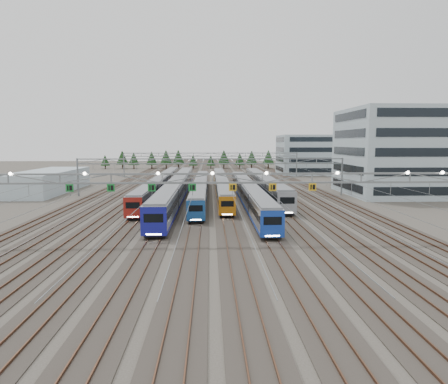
{
  "coord_description": "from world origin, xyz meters",
  "views": [
    {
      "loc": [
        -0.26,
        -44.29,
        11.31
      ],
      "look_at": [
        1.91,
        18.03,
        3.5
      ],
      "focal_mm": 32.0,
      "sensor_mm": 36.0,
      "label": 1
    }
  ],
  "objects_px": {
    "train_d": "(221,184)",
    "train_e": "(249,193)",
    "train_b": "(178,188)",
    "gantry_far": "(211,157)",
    "gantry_near": "(212,180)",
    "train_f": "(264,185)",
    "depot_bldg_north": "(310,155)",
    "train_a": "(161,184)",
    "depot_bldg_south": "(389,152)",
    "depot_bldg_mid": "(373,165)",
    "train_c": "(200,189)",
    "gantry_mid": "(211,166)",
    "west_shed": "(48,181)"
  },
  "relations": [
    {
      "from": "train_d",
      "to": "gantry_far",
      "type": "distance_m",
      "value": 40.66
    },
    {
      "from": "gantry_near",
      "to": "west_shed",
      "type": "xyz_separation_m",
      "value": [
        -37.33,
        48.02,
        -4.67
      ]
    },
    {
      "from": "train_f",
      "to": "gantry_mid",
      "type": "height_order",
      "value": "gantry_mid"
    },
    {
      "from": "train_e",
      "to": "depot_bldg_south",
      "type": "height_order",
      "value": "depot_bldg_south"
    },
    {
      "from": "train_b",
      "to": "train_d",
      "type": "bearing_deg",
      "value": 47.4
    },
    {
      "from": "depot_bldg_north",
      "to": "train_d",
      "type": "bearing_deg",
      "value": -122.38
    },
    {
      "from": "depot_bldg_south",
      "to": "depot_bldg_north",
      "type": "xyz_separation_m",
      "value": [
        -2.82,
        56.4,
        -2.33
      ]
    },
    {
      "from": "depot_bldg_south",
      "to": "depot_bldg_north",
      "type": "height_order",
      "value": "depot_bldg_south"
    },
    {
      "from": "depot_bldg_mid",
      "to": "depot_bldg_north",
      "type": "distance_m",
      "value": 38.7
    },
    {
      "from": "depot_bldg_mid",
      "to": "gantry_mid",
      "type": "bearing_deg",
      "value": -155.86
    },
    {
      "from": "train_f",
      "to": "gantry_mid",
      "type": "relative_size",
      "value": 0.93
    },
    {
      "from": "gantry_near",
      "to": "west_shed",
      "type": "relative_size",
      "value": 1.88
    },
    {
      "from": "train_e",
      "to": "train_f",
      "type": "distance_m",
      "value": 13.43
    },
    {
      "from": "train_d",
      "to": "depot_bldg_mid",
      "type": "relative_size",
      "value": 3.9
    },
    {
      "from": "train_f",
      "to": "train_d",
      "type": "bearing_deg",
      "value": 155.07
    },
    {
      "from": "train_e",
      "to": "train_f",
      "type": "height_order",
      "value": "train_f"
    },
    {
      "from": "train_e",
      "to": "gantry_far",
      "type": "relative_size",
      "value": 1.0
    },
    {
      "from": "train_b",
      "to": "gantry_far",
      "type": "relative_size",
      "value": 1.22
    },
    {
      "from": "train_f",
      "to": "depot_bldg_north",
      "type": "xyz_separation_m",
      "value": [
        24.25,
        56.62,
        4.69
      ]
    },
    {
      "from": "train_b",
      "to": "gantry_far",
      "type": "height_order",
      "value": "gantry_far"
    },
    {
      "from": "train_d",
      "to": "train_e",
      "type": "bearing_deg",
      "value": -75.03
    },
    {
      "from": "train_a",
      "to": "depot_bldg_south",
      "type": "height_order",
      "value": "depot_bldg_south"
    },
    {
      "from": "gantry_far",
      "to": "west_shed",
      "type": "height_order",
      "value": "gantry_far"
    },
    {
      "from": "depot_bldg_mid",
      "to": "depot_bldg_north",
      "type": "bearing_deg",
      "value": 100.54
    },
    {
      "from": "train_b",
      "to": "train_f",
      "type": "distance_m",
      "value": 18.85
    },
    {
      "from": "train_c",
      "to": "gantry_mid",
      "type": "distance_m",
      "value": 6.23
    },
    {
      "from": "train_b",
      "to": "gantry_near",
      "type": "relative_size",
      "value": 1.22
    },
    {
      "from": "train_f",
      "to": "train_b",
      "type": "bearing_deg",
      "value": -162.71
    },
    {
      "from": "gantry_near",
      "to": "gantry_far",
      "type": "relative_size",
      "value": 1.0
    },
    {
      "from": "train_f",
      "to": "depot_bldg_south",
      "type": "bearing_deg",
      "value": 0.47
    },
    {
      "from": "gantry_far",
      "to": "depot_bldg_south",
      "type": "distance_m",
      "value": 58.65
    },
    {
      "from": "train_e",
      "to": "depot_bldg_mid",
      "type": "xyz_separation_m",
      "value": [
        35.82,
        31.26,
        3.3
      ]
    },
    {
      "from": "train_f",
      "to": "depot_bldg_mid",
      "type": "bearing_deg",
      "value": 30.71
    },
    {
      "from": "train_b",
      "to": "train_f",
      "type": "relative_size",
      "value": 1.3
    },
    {
      "from": "train_a",
      "to": "train_d",
      "type": "xyz_separation_m",
      "value": [
        13.5,
        -0.39,
        -0.09
      ]
    },
    {
      "from": "gantry_near",
      "to": "depot_bldg_south",
      "type": "relative_size",
      "value": 2.56
    },
    {
      "from": "gantry_far",
      "to": "gantry_near",
      "type": "bearing_deg",
      "value": -90.03
    },
    {
      "from": "train_d",
      "to": "gantry_far",
      "type": "bearing_deg",
      "value": 93.19
    },
    {
      "from": "train_b",
      "to": "train_c",
      "type": "xyz_separation_m",
      "value": [
        4.5,
        1.38,
        -0.3
      ]
    },
    {
      "from": "depot_bldg_north",
      "to": "gantry_near",
      "type": "bearing_deg",
      "value": -110.09
    },
    {
      "from": "train_c",
      "to": "train_d",
      "type": "bearing_deg",
      "value": 61.83
    },
    {
      "from": "depot_bldg_north",
      "to": "train_b",
      "type": "bearing_deg",
      "value": -124.17
    },
    {
      "from": "gantry_near",
      "to": "gantry_mid",
      "type": "distance_m",
      "value": 40.12
    },
    {
      "from": "gantry_near",
      "to": "depot_bldg_south",
      "type": "xyz_separation_m",
      "value": [
        38.37,
        40.81,
        2.14
      ]
    },
    {
      "from": "train_f",
      "to": "west_shed",
      "type": "height_order",
      "value": "west_shed"
    },
    {
      "from": "west_shed",
      "to": "train_d",
      "type": "bearing_deg",
      "value": -4.68
    },
    {
      "from": "train_c",
      "to": "depot_bldg_mid",
      "type": "relative_size",
      "value": 3.35
    },
    {
      "from": "train_a",
      "to": "train_c",
      "type": "xyz_separation_m",
      "value": [
        9.0,
        -8.79,
        -0.07
      ]
    },
    {
      "from": "train_f",
      "to": "depot_bldg_south",
      "type": "height_order",
      "value": "depot_bldg_south"
    },
    {
      "from": "depot_bldg_mid",
      "to": "depot_bldg_north",
      "type": "height_order",
      "value": "depot_bldg_north"
    }
  ]
}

